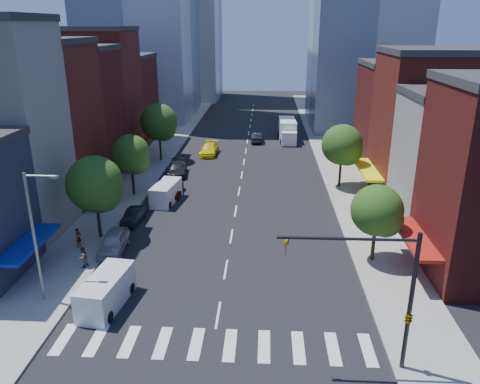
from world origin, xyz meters
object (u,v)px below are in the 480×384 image
object	(u,v)px
cargo_van_far	(166,193)
traffic_car_oncoming	(257,137)
parked_car_second	(134,216)
pedestrian_far	(83,257)
parked_car_third	(170,189)
box_truck	(287,131)
parked_car_rear	(177,169)
parked_car_front	(114,242)
pedestrian_near	(78,237)
taxi	(209,149)
traffic_car_far	(284,129)
cargo_van_near	(105,292)

from	to	relation	value
cargo_van_far	traffic_car_oncoming	world-z (taller)	cargo_van_far
parked_car_second	cargo_van_far	bearing A→B (deg)	74.16
traffic_car_oncoming	pedestrian_far	distance (m)	44.00
parked_car_third	box_truck	xyz separation A→B (m)	(13.94, 26.84, 0.86)
parked_car_rear	pedestrian_far	distance (m)	24.30
parked_car_front	pedestrian_near	size ratio (longest dim) A/B	2.96
parked_car_rear	pedestrian_far	xyz separation A→B (m)	(-2.90, -24.12, 0.20)
box_truck	pedestrian_far	world-z (taller)	box_truck
parked_car_third	cargo_van_far	xyz separation A→B (m)	(-0.02, -2.11, 0.32)
box_truck	pedestrian_far	xyz separation A→B (m)	(-17.37, -43.51, -0.60)
parked_car_rear	pedestrian_near	distance (m)	21.12
parked_car_front	taxi	world-z (taller)	parked_car_front
pedestrian_far	pedestrian_near	bearing A→B (deg)	-131.10
traffic_car_oncoming	box_truck	distance (m)	5.18
parked_car_front	parked_car_rear	bearing A→B (deg)	82.71
box_truck	traffic_car_far	bearing A→B (deg)	92.90
parked_car_rear	box_truck	size ratio (longest dim) A/B	0.64
parked_car_rear	pedestrian_far	bearing A→B (deg)	-103.28
parked_car_third	pedestrian_near	bearing A→B (deg)	-113.16
parked_car_rear	box_truck	xyz separation A→B (m)	(14.47, 19.39, 0.80)
cargo_van_far	parked_car_front	bearing A→B (deg)	-91.96
pedestrian_near	pedestrian_far	size ratio (longest dim) A/B	0.98
cargo_van_far	pedestrian_far	world-z (taller)	cargo_van_far
parked_car_front	parked_car_rear	world-z (taller)	parked_car_front
cargo_van_near	pedestrian_near	distance (m)	9.88
cargo_van_far	taxi	xyz separation A→B (m)	(2.33, 19.52, -0.24)
parked_car_front	pedestrian_near	xyz separation A→B (m)	(-3.13, 0.48, 0.14)
parked_car_third	traffic_car_oncoming	bearing A→B (deg)	68.74
pedestrian_near	parked_car_third	bearing A→B (deg)	-7.41
parked_car_front	box_truck	size ratio (longest dim) A/B	0.58
cargo_van_far	pedestrian_far	distance (m)	14.95
taxi	pedestrian_near	world-z (taller)	pedestrian_near
taxi	box_truck	xyz separation A→B (m)	(11.63, 9.44, 0.78)
parked_car_third	traffic_car_far	bearing A→B (deg)	65.29
parked_car_rear	cargo_van_far	world-z (taller)	cargo_van_far
parked_car_third	traffic_car_far	world-z (taller)	traffic_car_far
parked_car_front	taxi	bearing A→B (deg)	78.79
parked_car_rear	pedestrian_far	world-z (taller)	pedestrian_far
parked_car_front	cargo_van_far	distance (m)	11.70
parked_car_second	taxi	distance (m)	25.22
parked_car_rear	taxi	bearing A→B (deg)	67.63
traffic_car_far	parked_car_rear	bearing A→B (deg)	65.58
cargo_van_near	traffic_car_far	world-z (taller)	cargo_van_near
parked_car_rear	taxi	size ratio (longest dim) A/B	0.98
parked_car_third	pedestrian_near	size ratio (longest dim) A/B	3.20
parked_car_second	cargo_van_far	distance (m)	5.70
parked_car_third	pedestrian_near	xyz separation A→B (m)	(-5.13, -13.16, 0.24)
traffic_car_oncoming	pedestrian_far	xyz separation A→B (m)	(-12.43, -42.20, 0.22)
cargo_van_near	traffic_car_far	size ratio (longest dim) A/B	1.15
taxi	box_truck	bearing A→B (deg)	41.80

